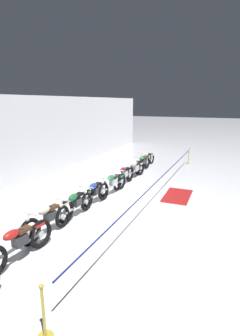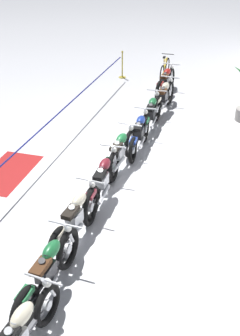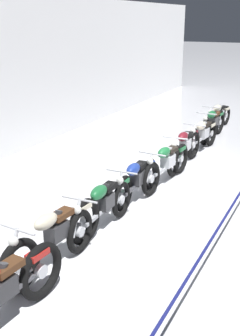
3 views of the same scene
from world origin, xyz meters
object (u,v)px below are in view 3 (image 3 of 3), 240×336
motorcycle_cream_8 (218,116)px  motorcycle_cream_1 (54,237)px  motorcycle_blue_3 (136,181)px  motorcycle_green_4 (167,164)px  motorcycle_maroon_5 (184,147)px  motorcycle_green_2 (103,205)px  motorcycle_cream_6 (203,135)px  motorcycle_green_7 (213,124)px

motorcycle_cream_8 → motorcycle_cream_1: bearing=179.8°
motorcycle_blue_3 → motorcycle_green_4: bearing=-8.3°
motorcycle_maroon_5 → motorcycle_cream_8: motorcycle_maroon_5 is taller
motorcycle_green_2 → motorcycle_cream_6: bearing=-2.2°
motorcycle_green_2 → motorcycle_green_4: bearing=-4.1°
motorcycle_green_7 → motorcycle_cream_8: size_ratio=1.00×
motorcycle_green_2 → motorcycle_blue_3: 1.35m
motorcycle_green_4 → motorcycle_cream_6: size_ratio=1.07×
motorcycle_green_2 → motorcycle_cream_1: bearing=176.4°
motorcycle_blue_3 → motorcycle_cream_8: bearing=0.5°
motorcycle_cream_8 → motorcycle_blue_3: bearing=-179.5°
motorcycle_green_4 → motorcycle_cream_8: 5.45m
motorcycle_cream_1 → motorcycle_blue_3: size_ratio=1.06×
motorcycle_blue_3 → motorcycle_cream_8: (6.68, 0.06, -0.00)m
motorcycle_green_4 → motorcycle_green_7: (4.19, 0.10, 0.01)m
motorcycle_green_4 → motorcycle_blue_3: bearing=171.7°
motorcycle_green_4 → motorcycle_cream_6: 2.73m
motorcycle_green_7 → motorcycle_cream_8: motorcycle_green_7 is taller
motorcycle_blue_3 → motorcycle_cream_6: bearing=-2.8°
motorcycle_maroon_5 → motorcycle_cream_6: 1.38m
motorcycle_maroon_5 → motorcycle_cream_1: bearing=177.6°
motorcycle_blue_3 → motorcycle_green_2: bearing=179.7°
motorcycle_green_7 → motorcycle_blue_3: bearing=179.1°
motorcycle_green_4 → motorcycle_green_2: bearing=175.9°
motorcycle_cream_1 → motorcycle_green_7: size_ratio=1.06×
motorcycle_green_2 → motorcycle_cream_6: size_ratio=1.11×
motorcycle_cream_1 → motorcycle_maroon_5: 5.29m
motorcycle_cream_1 → motorcycle_green_4: 3.94m
motorcycle_green_4 → motorcycle_maroon_5: 1.35m
motorcycle_green_2 → motorcycle_cream_8: motorcycle_green_2 is taller
motorcycle_green_7 → motorcycle_green_4: bearing=-178.7°
motorcycle_cream_1 → motorcycle_green_4: (3.93, -0.27, -0.01)m
motorcycle_cream_8 → motorcycle_green_4: bearing=-177.5°
motorcycle_cream_1 → motorcycle_maroon_5: motorcycle_cream_1 is taller
motorcycle_cream_6 → motorcycle_cream_8: bearing=5.4°
motorcycle_green_2 → motorcycle_cream_8: size_ratio=1.09×
motorcycle_green_2 → motorcycle_blue_3: (1.35, -0.01, -0.01)m
motorcycle_green_2 → motorcycle_green_4: (2.58, -0.19, 0.00)m
motorcycle_green_2 → motorcycle_green_7: motorcycle_green_7 is taller
motorcycle_green_4 → motorcycle_maroon_5: motorcycle_maroon_5 is taller
motorcycle_green_4 → motorcycle_cream_1: bearing=176.1°
motorcycle_green_4 → motorcycle_maroon_5: (1.35, 0.05, 0.01)m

